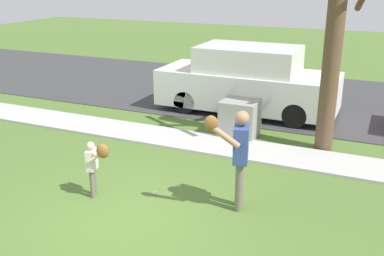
% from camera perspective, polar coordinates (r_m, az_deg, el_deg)
% --- Properties ---
extents(ground_plane, '(48.00, 48.00, 0.00)m').
position_cam_1_polar(ground_plane, '(10.50, 1.87, -2.35)').
color(ground_plane, '#4C6B2D').
extents(sidewalk_strip, '(36.00, 1.20, 0.06)m').
position_cam_1_polar(sidewalk_strip, '(10.58, 2.07, -2.01)').
color(sidewalk_strip, '#B2B2AD').
rests_on(sidewalk_strip, ground).
extents(road_surface, '(36.00, 6.80, 0.02)m').
position_cam_1_polar(road_surface, '(15.13, 9.15, 4.23)').
color(road_surface, '#38383A').
rests_on(road_surface, ground).
extents(person_adult, '(0.68, 0.76, 1.75)m').
position_cam_1_polar(person_adult, '(7.45, 5.86, -2.83)').
color(person_adult, '#6B6656').
rests_on(person_adult, ground).
extents(person_child, '(0.53, 0.36, 1.09)m').
position_cam_1_polar(person_child, '(8.11, -12.19, -4.15)').
color(person_child, '#6B6656').
rests_on(person_child, ground).
extents(baseball, '(0.07, 0.07, 0.07)m').
position_cam_1_polar(baseball, '(8.32, -4.74, -8.18)').
color(baseball, white).
rests_on(baseball, ground).
extents(utility_cabinet, '(0.87, 0.79, 0.91)m').
position_cam_1_polar(utility_cabinet, '(11.06, 6.06, 1.19)').
color(utility_cabinet, gray).
rests_on(utility_cabinet, ground).
extents(street_tree_near, '(1.85, 1.88, 5.45)m').
position_cam_1_polar(street_tree_near, '(10.10, 17.71, 12.84)').
color(street_tree_near, brown).
rests_on(street_tree_near, ground).
extents(parked_van_white, '(5.00, 1.95, 1.88)m').
position_cam_1_polar(parked_van_white, '(12.93, 7.04, 5.86)').
color(parked_van_white, silver).
rests_on(parked_van_white, road_surface).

